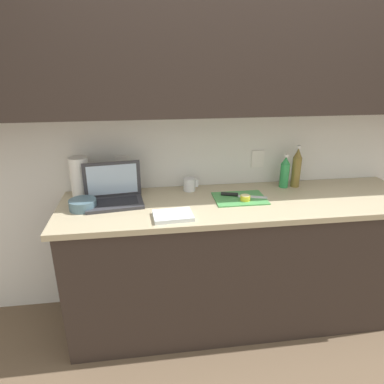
# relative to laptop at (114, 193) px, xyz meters

# --- Properties ---
(ground_plane) EXTENTS (12.00, 12.00, 0.00)m
(ground_plane) POSITION_rel_laptop_xyz_m (0.80, -0.08, -0.96)
(ground_plane) COLOR brown
(ground_plane) RESTS_ON ground
(wall_back) EXTENTS (5.20, 0.38, 2.60)m
(wall_back) POSITION_rel_laptop_xyz_m (0.80, 0.16, 0.60)
(wall_back) COLOR white
(wall_back) RESTS_ON ground_plane
(counter_unit) EXTENTS (2.28, 0.63, 0.90)m
(counter_unit) POSITION_rel_laptop_xyz_m (0.82, -0.08, -0.50)
(counter_unit) COLOR #332823
(counter_unit) RESTS_ON ground_plane
(laptop) EXTENTS (0.37, 0.27, 0.24)m
(laptop) POSITION_rel_laptop_xyz_m (0.00, 0.00, 0.00)
(laptop) COLOR #333338
(laptop) RESTS_ON counter_unit
(cutting_board) EXTENTS (0.33, 0.24, 0.01)m
(cutting_board) POSITION_rel_laptop_xyz_m (0.79, -0.06, -0.05)
(cutting_board) COLOR #4C9E51
(cutting_board) RESTS_ON counter_unit
(knife) EXTENTS (0.29, 0.11, 0.02)m
(knife) POSITION_rel_laptop_xyz_m (0.77, -0.03, -0.04)
(knife) COLOR silver
(knife) RESTS_ON cutting_board
(lemon_half_cut) EXTENTS (0.06, 0.06, 0.03)m
(lemon_half_cut) POSITION_rel_laptop_xyz_m (0.81, -0.10, -0.03)
(lemon_half_cut) COLOR yellow
(lemon_half_cut) RESTS_ON cutting_board
(bottle_green_soda) EXTENTS (0.06, 0.06, 0.29)m
(bottle_green_soda) POSITION_rel_laptop_xyz_m (1.24, 0.12, 0.08)
(bottle_green_soda) COLOR olive
(bottle_green_soda) RESTS_ON counter_unit
(bottle_oil_tall) EXTENTS (0.06, 0.06, 0.24)m
(bottle_oil_tall) POSITION_rel_laptop_xyz_m (1.15, 0.12, 0.05)
(bottle_oil_tall) COLOR #2D934C
(bottle_oil_tall) RESTS_ON counter_unit
(measuring_cup) EXTENTS (0.10, 0.08, 0.09)m
(measuring_cup) POSITION_rel_laptop_xyz_m (0.49, 0.14, -0.01)
(measuring_cup) COLOR silver
(measuring_cup) RESTS_ON counter_unit
(bowl_white) EXTENTS (0.16, 0.16, 0.06)m
(bowl_white) POSITION_rel_laptop_xyz_m (-0.18, -0.08, -0.03)
(bowl_white) COLOR slate
(bowl_white) RESTS_ON counter_unit
(paper_towel_roll) EXTENTS (0.12, 0.12, 0.26)m
(paper_towel_roll) POSITION_rel_laptop_xyz_m (-0.21, 0.12, 0.07)
(paper_towel_roll) COLOR white
(paper_towel_roll) RESTS_ON counter_unit
(dish_towel) EXTENTS (0.23, 0.17, 0.02)m
(dish_towel) POSITION_rel_laptop_xyz_m (0.34, -0.27, -0.05)
(dish_towel) COLOR white
(dish_towel) RESTS_ON counter_unit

